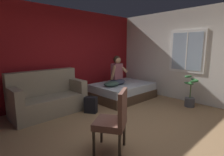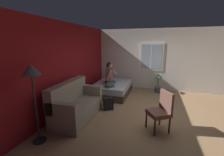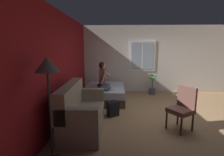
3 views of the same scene
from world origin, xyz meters
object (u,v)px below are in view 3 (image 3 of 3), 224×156
object	(u,v)px
person_seated	(103,77)
throw_pillow	(105,88)
couch	(81,112)
backpack	(113,109)
cell_phone	(112,90)
floor_lamp	(48,75)
potted_plant	(152,87)
side_chair	(182,107)
bed	(105,93)

from	to	relation	value
person_seated	throw_pillow	distance (m)	0.46
couch	backpack	distance (m)	1.07
person_seated	backpack	xyz separation A→B (m)	(-1.28, -0.37, -0.64)
couch	throw_pillow	size ratio (longest dim) A/B	3.57
cell_phone	floor_lamp	distance (m)	3.12
throw_pillow	floor_lamp	distance (m)	3.10
couch	person_seated	world-z (taller)	person_seated
cell_phone	potted_plant	bearing A→B (deg)	-32.74
throw_pillow	cell_phone	world-z (taller)	throw_pillow
backpack	cell_phone	size ratio (longest dim) A/B	3.18
side_chair	throw_pillow	size ratio (longest dim) A/B	2.04
floor_lamp	potted_plant	world-z (taller)	floor_lamp
couch	potted_plant	xyz separation A→B (m)	(3.02, -2.20, -0.09)
bed	person_seated	xyz separation A→B (m)	(-0.18, 0.05, 0.60)
person_seated	cell_phone	distance (m)	0.61
bed	cell_phone	xyz separation A→B (m)	(-0.57, -0.26, 0.25)
cell_phone	potted_plant	world-z (taller)	potted_plant
backpack	floor_lamp	world-z (taller)	floor_lamp
throw_pillow	floor_lamp	bearing A→B (deg)	167.23
cell_phone	side_chair	bearing A→B (deg)	-118.08
floor_lamp	potted_plant	distance (m)	4.97
side_chair	potted_plant	size ratio (longest dim) A/B	1.15
couch	backpack	xyz separation A→B (m)	(0.78, -0.70, -0.20)
bed	cell_phone	size ratio (longest dim) A/B	12.93
bed	potted_plant	xyz separation A→B (m)	(0.77, -1.81, 0.07)
bed	potted_plant	world-z (taller)	potted_plant
couch	potted_plant	world-z (taller)	couch
person_seated	potted_plant	world-z (taller)	person_seated
couch	bed	bearing A→B (deg)	-9.72
backpack	side_chair	bearing A→B (deg)	-114.50
couch	person_seated	bearing A→B (deg)	-9.14
side_chair	floor_lamp	bearing A→B (deg)	116.47
bed	potted_plant	bearing A→B (deg)	-66.89
backpack	bed	bearing A→B (deg)	12.27
side_chair	cell_phone	world-z (taller)	side_chair
couch	throw_pillow	bearing A→B (deg)	-14.43
backpack	cell_phone	bearing A→B (deg)	3.89
throw_pillow	floor_lamp	xyz separation A→B (m)	(-2.90, 0.66, 0.88)
side_chair	person_seated	bearing A→B (deg)	44.19
backpack	potted_plant	distance (m)	2.69
backpack	floor_lamp	distance (m)	2.49
potted_plant	bed	bearing A→B (deg)	113.11
couch	floor_lamp	world-z (taller)	floor_lamp
side_chair	floor_lamp	world-z (taller)	floor_lamp
backpack	couch	bearing A→B (deg)	138.10
backpack	cell_phone	xyz separation A→B (m)	(0.89, 0.06, 0.29)
floor_lamp	person_seated	bearing A→B (deg)	-9.57
bed	cell_phone	distance (m)	0.67
backpack	throw_pillow	world-z (taller)	throw_pillow
bed	backpack	bearing A→B (deg)	-167.73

